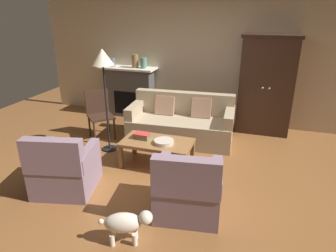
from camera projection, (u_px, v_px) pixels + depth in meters
name	position (u px, v px, depth m)	size (l,w,h in m)	color
ground_plane	(161.00, 173.00, 4.61)	(9.60, 9.60, 0.00)	brown
back_wall	(200.00, 56.00, 6.35)	(7.20, 0.10, 2.80)	beige
fireplace	(129.00, 91.00, 6.88)	(1.26, 0.48, 1.12)	#4C4947
armoire	(266.00, 85.00, 5.82)	(1.06, 0.57, 1.90)	#382319
couch	(181.00, 124.00, 5.65)	(1.97, 0.98, 0.86)	tan
coffee_table	(157.00, 144.00, 4.70)	(1.10, 0.60, 0.42)	olive
fruit_bowl	(164.00, 142.00, 4.59)	(0.30, 0.30, 0.06)	beige
book_stack	(142.00, 136.00, 4.77)	(0.26, 0.19, 0.09)	#427A4C
mantel_vase_slate	(112.00, 62.00, 6.73)	(0.14, 0.14, 0.18)	#565B66
mantel_vase_bronze	(135.00, 61.00, 6.55)	(0.14, 0.14, 0.29)	olive
mantel_vase_jade	(144.00, 63.00, 6.51)	(0.13, 0.13, 0.23)	slate
armchair_near_left	(64.00, 170.00, 4.07)	(0.92, 0.92, 0.88)	gray
armchair_near_right	(188.00, 191.00, 3.61)	(0.87, 0.87, 0.88)	gray
side_chair_wooden	(99.00, 111.00, 5.73)	(0.62, 0.62, 0.90)	#382319
floor_lamp	(103.00, 63.00, 4.81)	(0.36, 0.36, 1.76)	black
dog	(126.00, 223.00, 3.18)	(0.55, 0.32, 0.39)	beige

